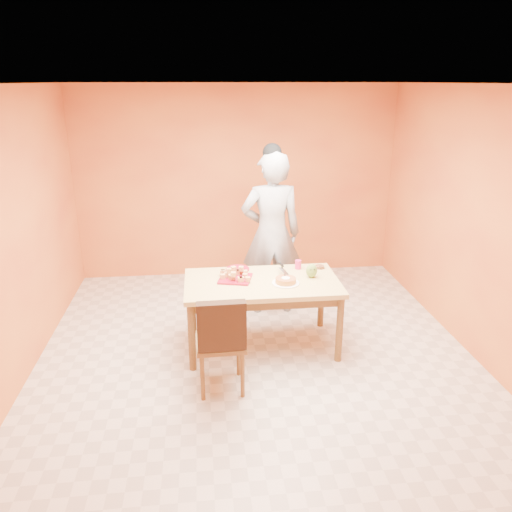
{
  "coord_description": "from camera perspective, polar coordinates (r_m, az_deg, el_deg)",
  "views": [
    {
      "loc": [
        -0.52,
        -4.49,
        2.73
      ],
      "look_at": [
        0.02,
        0.3,
        1.02
      ],
      "focal_mm": 35.0,
      "sensor_mm": 36.0,
      "label": 1
    }
  ],
  "objects": [
    {
      "name": "red_dinner_plate",
      "position": [
        5.48,
        -2.11,
        -1.5
      ],
      "size": [
        0.32,
        0.32,
        0.02
      ],
      "primitive_type": "cylinder",
      "rotation": [
        0.0,
        0.0,
        -0.29
      ],
      "color": "maroon",
      "rests_on": "dining_table"
    },
    {
      "name": "egg_ornament",
      "position": [
        5.28,
        6.37,
        -1.68
      ],
      "size": [
        0.14,
        0.12,
        0.15
      ],
      "primitive_type": "ellipsoid",
      "rotation": [
        0.0,
        0.0,
        0.25
      ],
      "color": "olive",
      "rests_on": "dining_table"
    },
    {
      "name": "cake_server",
      "position": [
        5.26,
        3.2,
        -1.75
      ],
      "size": [
        0.08,
        0.23,
        0.01
      ],
      "primitive_type": "cube",
      "rotation": [
        0.0,
        0.0,
        0.16
      ],
      "color": "silver",
      "rests_on": "sponge_cake"
    },
    {
      "name": "wall_left",
      "position": [
        5.01,
        -26.39,
        1.43
      ],
      "size": [
        0.0,
        5.0,
        5.0
      ],
      "primitive_type": "plane",
      "rotation": [
        1.57,
        0.0,
        1.57
      ],
      "color": "orange",
      "rests_on": "floor"
    },
    {
      "name": "checker_tin",
      "position": [
        5.56,
        7.29,
        -1.24
      ],
      "size": [
        0.11,
        0.11,
        0.03
      ],
      "primitive_type": "cylinder",
      "rotation": [
        0.0,
        0.0,
        0.06
      ],
      "color": "#3B1E10",
      "rests_on": "dining_table"
    },
    {
      "name": "wall_back",
      "position": [
        7.15,
        -2.19,
        8.34
      ],
      "size": [
        4.5,
        0.0,
        4.5
      ],
      "primitive_type": "plane",
      "rotation": [
        1.57,
        0.0,
        0.0
      ],
      "color": "orange",
      "rests_on": "floor"
    },
    {
      "name": "dining_chair",
      "position": [
        4.59,
        -4.06,
        -9.6
      ],
      "size": [
        0.45,
        0.53,
        0.97
      ],
      "rotation": [
        0.0,
        0.0,
        0.02
      ],
      "color": "brown",
      "rests_on": "floor"
    },
    {
      "name": "pastry_pile",
      "position": [
        5.19,
        -2.39,
        -2.02
      ],
      "size": [
        0.29,
        0.29,
        0.09
      ],
      "primitive_type": null,
      "color": "#E8B663",
      "rests_on": "pastry_platter"
    },
    {
      "name": "dining_table",
      "position": [
        5.22,
        0.69,
        -3.82
      ],
      "size": [
        1.6,
        0.9,
        0.76
      ],
      "color": "#D4BC6F",
      "rests_on": "floor"
    },
    {
      "name": "wall_right",
      "position": [
        5.45,
        24.36,
        3.08
      ],
      "size": [
        0.0,
        5.0,
        5.0
      ],
      "primitive_type": "plane",
      "rotation": [
        1.57,
        0.0,
        -1.57
      ],
      "color": "orange",
      "rests_on": "floor"
    },
    {
      "name": "person",
      "position": [
        5.96,
        1.77,
        2.52
      ],
      "size": [
        0.73,
        0.49,
        1.98
      ],
      "primitive_type": "imported",
      "rotation": [
        0.0,
        0.0,
        3.17
      ],
      "color": "#9C9C9F",
      "rests_on": "floor"
    },
    {
      "name": "magenta_glass",
      "position": [
        5.51,
        4.84,
        -0.98
      ],
      "size": [
        0.08,
        0.08,
        0.1
      ],
      "primitive_type": "cylinder",
      "rotation": [
        0.0,
        0.0,
        0.09
      ],
      "color": "#CE1F62",
      "rests_on": "dining_table"
    },
    {
      "name": "ceiling",
      "position": [
        4.52,
        0.14,
        19.12
      ],
      "size": [
        5.0,
        5.0,
        0.0
      ],
      "primitive_type": "plane",
      "rotation": [
        3.14,
        0.0,
        0.0
      ],
      "color": "white",
      "rests_on": "wall_back"
    },
    {
      "name": "sponge_cake",
      "position": [
        5.11,
        3.41,
        -2.8
      ],
      "size": [
        0.21,
        0.21,
        0.05
      ],
      "primitive_type": "cylinder",
      "rotation": [
        0.0,
        0.0,
        0.01
      ],
      "color": "gold",
      "rests_on": "white_cake_plate"
    },
    {
      "name": "pastry_platter",
      "position": [
        5.22,
        -2.39,
        -2.6
      ],
      "size": [
        0.39,
        0.39,
        0.02
      ],
      "primitive_type": "cube",
      "rotation": [
        0.0,
        0.0,
        -0.25
      ],
      "color": "maroon",
      "rests_on": "dining_table"
    },
    {
      "name": "floor",
      "position": [
        5.28,
        0.11,
        -11.62
      ],
      "size": [
        5.0,
        5.0,
        0.0
      ],
      "primitive_type": "plane",
      "color": "beige",
      "rests_on": "ground"
    },
    {
      "name": "white_cake_plate",
      "position": [
        5.12,
        3.4,
        -3.11
      ],
      "size": [
        0.37,
        0.37,
        0.01
      ],
      "primitive_type": "cylinder",
      "rotation": [
        0.0,
        0.0,
        0.4
      ],
      "color": "white",
      "rests_on": "dining_table"
    }
  ]
}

